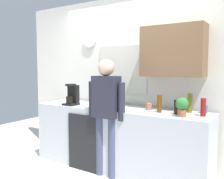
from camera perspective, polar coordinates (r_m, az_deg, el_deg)
The scene contains 15 objects.
ground_plane at distance 3.62m, azimuth -1.31°, elevation -19.24°, with size 8.00×8.00×0.00m, color silver.
kitchen_counter at distance 3.70m, azimuth 1.30°, elevation -11.18°, with size 2.65×0.64×0.91m, color #B2B7BC.
dishwasher_panel at distance 3.65m, azimuth -6.49°, elevation -12.17°, with size 0.56×0.02×0.82m, color black.
back_wall_assembly at distance 3.86m, azimuth 5.64°, elevation 3.13°, with size 4.25×0.42×2.60m.
coffee_maker at distance 3.90m, azimuth -9.20°, elevation -1.39°, with size 0.20×0.20×0.33m.
bottle_green_wine at distance 3.83m, azimuth 0.72°, elevation -1.38°, with size 0.07×0.07×0.30m, color #195923.
bottle_amber_beer at distance 3.27m, azimuth 10.88°, elevation -3.22°, with size 0.06×0.06×0.23m, color brown.
bottle_olive_oil at distance 3.36m, azimuth 17.52°, elevation -2.98°, with size 0.06×0.06×0.25m, color olive.
bottle_red_vinegar at distance 3.16m, azimuth 20.29°, elevation -3.83°, with size 0.06×0.06×0.22m, color maroon.
bottle_dark_sauce at distance 3.21m, azimuth 14.57°, elevation -3.91°, with size 0.06×0.06×0.18m, color black.
bottle_clear_soda at distance 3.72m, azimuth 0.36°, elevation -1.73°, with size 0.09×0.09×0.28m, color #2D8C33.
cup_terracotta_mug at distance 3.46m, azimuth 8.45°, elevation -3.89°, with size 0.08×0.08×0.09m, color #B26647.
cup_blue_mug at distance 3.39m, azimuth 20.43°, elevation -4.27°, with size 0.08×0.08×0.10m, color #3351B2.
potted_plant at distance 3.06m, azimuth 15.82°, elevation -3.59°, with size 0.15×0.15×0.23m.
person_at_sink at distance 3.34m, azimuth -1.35°, elevation -4.27°, with size 0.57×0.22×1.60m.
Camera 1 is at (1.83, -2.74, 1.50)m, focal length 39.68 mm.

